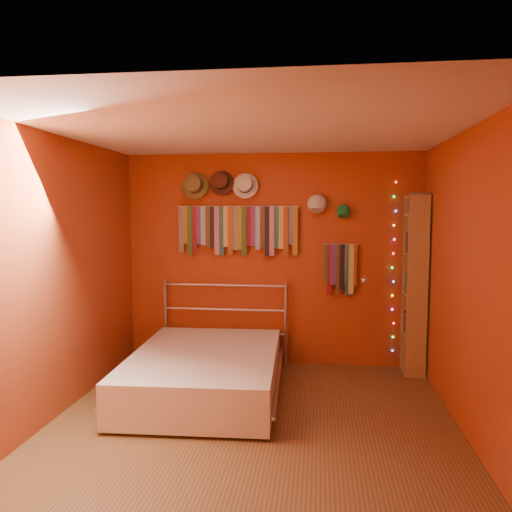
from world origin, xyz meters
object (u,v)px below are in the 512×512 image
at_px(tie_rack, 237,228).
at_px(bookshelf, 419,284).
at_px(bed, 205,371).
at_px(reading_lamp, 364,280).

height_order(tie_rack, bookshelf, bookshelf).
relative_size(bookshelf, bed, 0.96).
bearing_deg(tie_rack, bed, -98.11).
height_order(tie_rack, reading_lamp, tie_rack).
distance_m(tie_rack, bed, 1.77).
height_order(reading_lamp, bed, reading_lamp).
distance_m(tie_rack, bookshelf, 2.16).
distance_m(tie_rack, reading_lamp, 1.58).
xyz_separation_m(reading_lamp, bed, (-1.62, -0.90, -0.82)).
bearing_deg(reading_lamp, tie_rack, 172.97).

